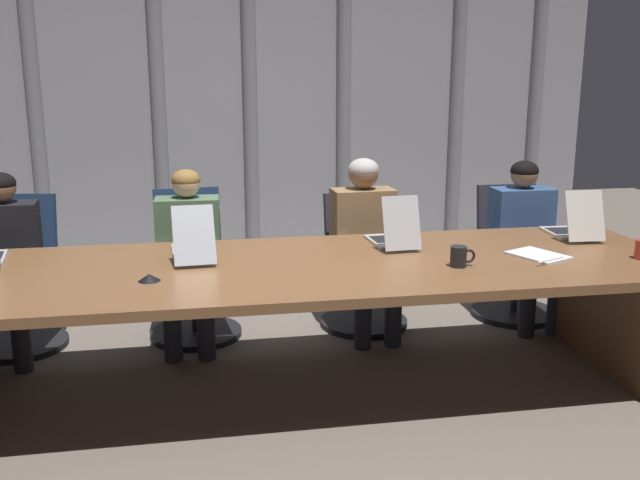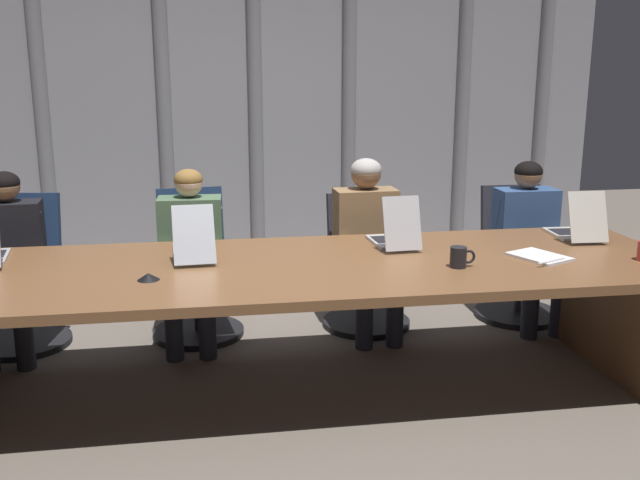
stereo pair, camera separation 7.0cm
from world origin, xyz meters
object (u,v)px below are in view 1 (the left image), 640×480
object	(u,v)px
office_chair_right_mid	(513,268)
spiral_notepad	(538,256)
office_chair_left_mid	(193,283)
person_center	(366,236)
office_chair_center	(362,277)
laptop_left_mid	(193,246)
person_left_end	(4,255)
person_left_mid	(188,249)
person_right_mid	(526,233)
laptop_center	(393,235)
coffee_mug_far	(459,256)
laptop_right_mid	(572,227)
office_chair_left_end	(18,292)
conference_mic_left_side	(149,277)

from	to	relation	value
office_chair_right_mid	spiral_notepad	xyz separation A→B (m)	(-0.39, -1.10, 0.40)
office_chair_left_mid	person_center	world-z (taller)	person_center
office_chair_center	office_chair_right_mid	distance (m)	1.11
laptop_left_mid	person_left_end	world-z (taller)	person_left_end
office_chair_center	person_left_mid	bearing A→B (deg)	-87.76
person_left_end	laptop_left_mid	bearing A→B (deg)	59.28
laptop_left_mid	person_left_end	size ratio (longest dim) A/B	0.46
office_chair_left_mid	office_chair_center	distance (m)	1.15
office_chair_right_mid	person_right_mid	distance (m)	0.33
person_left_end	person_right_mid	distance (m)	3.37
laptop_left_mid	office_chair_right_mid	bearing A→B (deg)	-74.88
person_right_mid	office_chair_center	bearing A→B (deg)	-97.47
person_center	person_right_mid	world-z (taller)	person_center
laptop_center	office_chair_center	world-z (taller)	laptop_center
coffee_mug_far	person_left_end	bearing A→B (deg)	157.30
person_left_end	person_center	size ratio (longest dim) A/B	0.97
laptop_right_mid	person_left_mid	bearing A→B (deg)	80.38
office_chair_center	person_right_mid	xyz separation A→B (m)	(1.11, -0.15, 0.30)
person_left_end	person_center	distance (m)	2.25
laptop_right_mid	office_chair_left_mid	distance (m)	2.44
laptop_right_mid	office_chair_right_mid	distance (m)	0.82
spiral_notepad	person_left_end	bearing A→B (deg)	138.12
office_chair_left_end	office_chair_left_mid	world-z (taller)	office_chair_left_mid
laptop_right_mid	spiral_notepad	distance (m)	0.60
office_chair_center	laptop_right_mid	bearing A→B (deg)	53.98
office_chair_left_mid	person_center	bearing A→B (deg)	75.69
person_right_mid	spiral_notepad	size ratio (longest dim) A/B	3.04
office_chair_right_mid	person_left_mid	size ratio (longest dim) A/B	0.82
person_left_mid	person_right_mid	world-z (taller)	person_right_mid
office_chair_left_mid	person_center	size ratio (longest dim) A/B	0.82
laptop_right_mid	spiral_notepad	bearing A→B (deg)	137.17
person_left_mid	coffee_mug_far	world-z (taller)	person_left_mid
office_chair_left_end	office_chair_center	size ratio (longest dim) A/B	1.06
office_chair_center	person_left_end	bearing A→B (deg)	-91.44
person_left_mid	conference_mic_left_side	bearing A→B (deg)	-7.84
laptop_left_mid	person_left_mid	distance (m)	0.61
laptop_center	office_chair_left_mid	distance (m)	1.42
laptop_center	person_right_mid	size ratio (longest dim) A/B	0.39
person_left_mid	coffee_mug_far	bearing A→B (deg)	55.75
office_chair_right_mid	person_left_end	bearing A→B (deg)	-86.74
person_right_mid	conference_mic_left_side	bearing A→B (deg)	-67.18
office_chair_left_end	person_right_mid	distance (m)	3.37
spiral_notepad	office_chair_left_end	bearing A→B (deg)	135.29
laptop_right_mid	spiral_notepad	size ratio (longest dim) A/B	1.20
person_right_mid	conference_mic_left_side	xyz separation A→B (m)	(-2.46, -1.02, 0.11)
office_chair_right_mid	spiral_notepad	distance (m)	1.23
laptop_center	office_chair_center	size ratio (longest dim) A/B	0.49
coffee_mug_far	conference_mic_left_side	distance (m)	1.58
person_right_mid	laptop_right_mid	bearing A→B (deg)	4.36
person_left_mid	spiral_notepad	size ratio (longest dim) A/B	3.04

